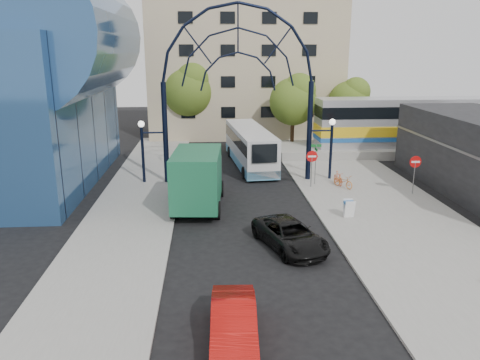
{
  "coord_description": "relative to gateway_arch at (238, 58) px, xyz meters",
  "views": [
    {
      "loc": [
        -2.11,
        -17.95,
        9.08
      ],
      "look_at": [
        -0.43,
        6.0,
        2.36
      ],
      "focal_mm": 35.0,
      "sensor_mm": 36.0,
      "label": 1
    }
  ],
  "objects": [
    {
      "name": "ground",
      "position": [
        0.0,
        -14.0,
        -8.56
      ],
      "size": [
        120.0,
        120.0,
        0.0
      ],
      "primitive_type": "plane",
      "color": "black",
      "rests_on": "ground"
    },
    {
      "name": "sidewalk_east",
      "position": [
        8.0,
        -10.0,
        -8.5
      ],
      "size": [
        8.0,
        56.0,
        0.12
      ],
      "primitive_type": "cube",
      "color": "gray",
      "rests_on": "ground"
    },
    {
      "name": "plaza_west",
      "position": [
        -6.5,
        -8.0,
        -8.5
      ],
      "size": [
        5.0,
        50.0,
        0.12
      ],
      "primitive_type": "cube",
      "color": "gray",
      "rests_on": "ground"
    },
    {
      "name": "gateway_arch",
      "position": [
        0.0,
        0.0,
        0.0
      ],
      "size": [
        13.64,
        0.44,
        12.1
      ],
      "color": "black",
      "rests_on": "ground"
    },
    {
      "name": "stop_sign",
      "position": [
        4.8,
        -2.0,
        -6.56
      ],
      "size": [
        0.8,
        0.07,
        2.5
      ],
      "color": "slate",
      "rests_on": "sidewalk_east"
    },
    {
      "name": "do_not_enter_sign",
      "position": [
        11.0,
        -4.0,
        -6.58
      ],
      "size": [
        0.76,
        0.07,
        2.48
      ],
      "color": "slate",
      "rests_on": "sidewalk_east"
    },
    {
      "name": "street_name_sign",
      "position": [
        5.2,
        -1.4,
        -6.43
      ],
      "size": [
        0.7,
        0.7,
        2.8
      ],
      "color": "slate",
      "rests_on": "sidewalk_east"
    },
    {
      "name": "sandwich_board",
      "position": [
        5.6,
        -8.02,
        -7.81
      ],
      "size": [
        0.55,
        0.61,
        0.99
      ],
      "color": "white",
      "rests_on": "sidewalk_east"
    },
    {
      "name": "transit_hall",
      "position": [
        -15.3,
        1.0,
        -1.86
      ],
      "size": [
        16.5,
        18.0,
        14.5
      ],
      "color": "#2A5080",
      "rests_on": "ground"
    },
    {
      "name": "apartment_block",
      "position": [
        2.0,
        20.97,
        -1.55
      ],
      "size": [
        20.0,
        12.1,
        14.0
      ],
      "color": "#C7B68A",
      "rests_on": "ground"
    },
    {
      "name": "train_platform",
      "position": [
        20.0,
        8.0,
        -8.16
      ],
      "size": [
        32.0,
        5.0,
        0.8
      ],
      "primitive_type": "cube",
      "color": "gray",
      "rests_on": "ground"
    },
    {
      "name": "train_car",
      "position": [
        20.0,
        8.0,
        -5.66
      ],
      "size": [
        25.1,
        3.05,
        4.2
      ],
      "color": "#B7B7BC",
      "rests_on": "train_platform"
    },
    {
      "name": "tree_north_a",
      "position": [
        6.12,
        11.93,
        -3.95
      ],
      "size": [
        4.48,
        4.48,
        7.0
      ],
      "color": "#382314",
      "rests_on": "ground"
    },
    {
      "name": "tree_north_b",
      "position": [
        -3.88,
        15.93,
        -3.29
      ],
      "size": [
        5.12,
        5.12,
        8.0
      ],
      "color": "#382314",
      "rests_on": "ground"
    },
    {
      "name": "tree_north_c",
      "position": [
        12.12,
        13.93,
        -4.28
      ],
      "size": [
        4.16,
        4.16,
        6.5
      ],
      "color": "#382314",
      "rests_on": "ground"
    },
    {
      "name": "city_bus",
      "position": [
        1.27,
        4.86,
        -6.99
      ],
      "size": [
        3.44,
        11.1,
        3.0
      ],
      "rotation": [
        0.0,
        0.0,
        0.1
      ],
      "color": "silver",
      "rests_on": "ground"
    },
    {
      "name": "green_truck",
      "position": [
        -2.69,
        -5.23,
        -6.79
      ],
      "size": [
        3.13,
        7.17,
        3.53
      ],
      "rotation": [
        0.0,
        0.0,
        -0.08
      ],
      "color": "black",
      "rests_on": "ground"
    },
    {
      "name": "black_suv",
      "position": [
        1.67,
        -11.67,
        -7.9
      ],
      "size": [
        3.57,
        5.15,
        1.31
      ],
      "primitive_type": "imported",
      "rotation": [
        0.0,
        0.0,
        0.33
      ],
      "color": "black",
      "rests_on": "ground"
    },
    {
      "name": "red_sedan",
      "position": [
        -1.4,
        -18.91,
        -7.88
      ],
      "size": [
        1.61,
        4.18,
        1.36
      ],
      "primitive_type": "imported",
      "rotation": [
        0.0,
        0.0,
        -0.04
      ],
      "color": "#AB0D0A",
      "rests_on": "ground"
    },
    {
      "name": "bike_near_a",
      "position": [
        6.92,
        -2.34,
        -8.0
      ],
      "size": [
        1.33,
        1.71,
        0.87
      ],
      "primitive_type": "imported",
      "rotation": [
        0.0,
        0.0,
        0.54
      ],
      "color": "orange",
      "rests_on": "sidewalk_east"
    },
    {
      "name": "bike_near_b",
      "position": [
        6.77,
        -1.58,
        -7.99
      ],
      "size": [
        0.58,
        1.52,
        0.89
      ],
      "primitive_type": "imported",
      "rotation": [
        0.0,
        0.0,
        0.11
      ],
      "color": "#E5582D",
      "rests_on": "sidewalk_east"
    }
  ]
}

